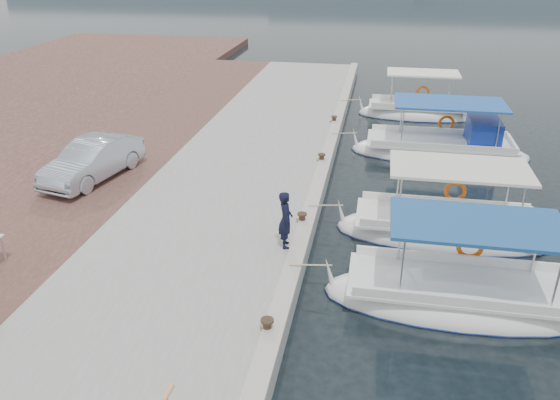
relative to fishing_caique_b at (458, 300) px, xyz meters
The scene contains 11 objects.
ground 3.95m from the fishing_caique_b, 164.87° to the left, with size 400.00×400.00×0.00m, color black.
concrete_quay 9.10m from the fishing_caique_b, 138.48° to the left, with size 6.00×40.00×0.50m, color gray.
quay_curb 7.27m from the fishing_caique_b, 123.77° to the left, with size 0.44×40.00×0.12m, color #ACA799.
cobblestone_strip 13.26m from the fishing_caique_b, 152.95° to the left, with size 4.00×40.00×0.50m, color #4D2E29.
fishing_caique_b is the anchor object (origin of this frame).
fishing_caique_c 3.45m from the fishing_caique_b, 90.16° to the left, with size 6.43×2.33×2.83m.
fishing_caique_d 10.53m from the fishing_caique_b, 87.45° to the left, with size 7.17×2.61×2.83m.
fishing_caique_e 16.02m from the fishing_caique_b, 91.24° to the left, with size 5.75×2.08×2.83m.
mooring_bollards 4.90m from the fishing_caique_b, 148.70° to the left, with size 0.28×20.28×0.33m.
fisherman 4.71m from the fishing_caique_b, 165.26° to the left, with size 0.58×0.38×1.59m, color black.
parked_car 12.63m from the fishing_caique_b, 158.62° to the left, with size 1.43×4.10×1.35m, color #A2ABBA.
Camera 1 is at (1.57, -12.46, 7.86)m, focal length 35.00 mm.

